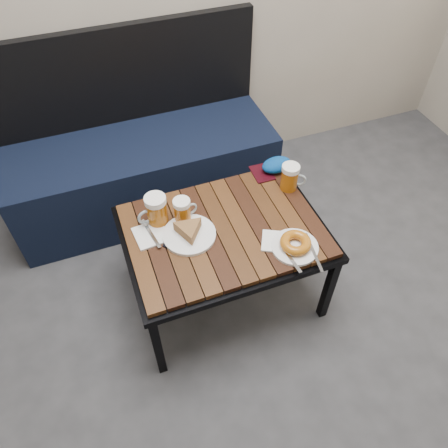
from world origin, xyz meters
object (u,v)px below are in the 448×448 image
object	(u,v)px
beer_mug_left	(156,210)
beer_mug_right	(290,177)
passport_burgundy	(262,173)
plate_pie	(189,232)
plate_bagel	(295,245)
knit_pouch	(276,165)
cafe_table	(224,235)
passport_navy	(182,238)
bench	(143,165)
beer_mug_centre	(183,211)

from	to	relation	value
beer_mug_left	beer_mug_right	size ratio (longest dim) A/B	1.13
beer_mug_right	passport_burgundy	size ratio (longest dim) A/B	1.02
plate_pie	plate_bagel	xyz separation A→B (m)	(0.38, -0.21, -0.00)
beer_mug_left	plate_pie	xyz separation A→B (m)	(0.10, -0.12, -0.05)
passport_burgundy	knit_pouch	size ratio (longest dim) A/B	0.86
beer_mug_left	plate_bagel	bearing A→B (deg)	136.57
cafe_table	knit_pouch	size ratio (longest dim) A/B	5.79
beer_mug_left	knit_pouch	xyz separation A→B (m)	(0.61, 0.13, -0.04)
beer_mug_right	passport_burgundy	world-z (taller)	beer_mug_right
plate_bagel	plate_pie	bearing A→B (deg)	150.78
passport_burgundy	knit_pouch	bearing A→B (deg)	1.51
passport_navy	passport_burgundy	size ratio (longest dim) A/B	1.13
bench	beer_mug_left	distance (m)	0.68
bench	knit_pouch	xyz separation A→B (m)	(0.55, -0.49, 0.23)
plate_bagel	knit_pouch	distance (m)	0.48
plate_pie	plate_bagel	distance (m)	0.43
beer_mug_left	passport_burgundy	world-z (taller)	beer_mug_left
plate_pie	knit_pouch	distance (m)	0.56
beer_mug_right	plate_pie	bearing A→B (deg)	-139.54
plate_pie	passport_burgundy	bearing A→B (deg)	29.59
beer_mug_left	knit_pouch	size ratio (longest dim) A/B	0.99
beer_mug_centre	beer_mug_right	xyz separation A→B (m)	(0.51, 0.02, 0.01)
passport_burgundy	knit_pouch	xyz separation A→B (m)	(0.07, 0.00, 0.03)
knit_pouch	plate_bagel	bearing A→B (deg)	-105.98
bench	plate_bagel	bearing A→B (deg)	-66.10
bench	beer_mug_right	bearing A→B (deg)	-48.40
bench	knit_pouch	distance (m)	0.78
bench	plate_bagel	world-z (taller)	bench
passport_burgundy	beer_mug_right	bearing A→B (deg)	-59.06
beer_mug_right	beer_mug_left	bearing A→B (deg)	-152.62
beer_mug_left	passport_navy	bearing A→B (deg)	110.04
plate_bagel	beer_mug_left	bearing A→B (deg)	145.45
cafe_table	bench	bearing A→B (deg)	104.33
beer_mug_centre	passport_burgundy	bearing A→B (deg)	7.85
cafe_table	beer_mug_centre	distance (m)	0.20
beer_mug_right	passport_navy	size ratio (longest dim) A/B	0.90
plate_bagel	passport_burgundy	bearing A→B (deg)	82.61
plate_bagel	passport_burgundy	xyz separation A→B (m)	(0.06, 0.46, -0.02)
knit_pouch	beer_mug_centre	bearing A→B (deg)	-162.85
bench	beer_mug_centre	distance (m)	0.70
passport_navy	plate_pie	bearing A→B (deg)	55.49
cafe_table	beer_mug_right	bearing A→B (deg)	19.56
beer_mug_right	cafe_table	bearing A→B (deg)	-132.80
bench	cafe_table	bearing A→B (deg)	-75.67
beer_mug_centre	passport_navy	world-z (taller)	beer_mug_centre
beer_mug_centre	knit_pouch	distance (m)	0.53
bench	beer_mug_centre	world-z (taller)	bench
bench	beer_mug_right	xyz separation A→B (m)	(0.55, -0.62, 0.26)
beer_mug_centre	beer_mug_right	bearing A→B (deg)	-9.23
beer_mug_right	passport_burgundy	bearing A→B (deg)	147.06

